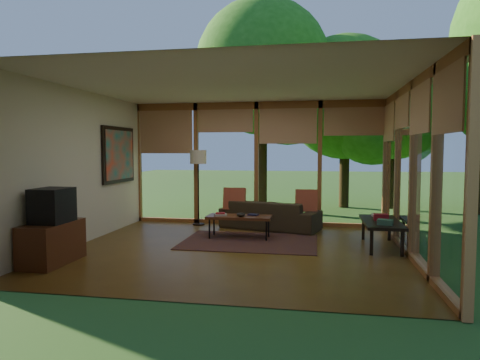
% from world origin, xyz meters
% --- Properties ---
extents(floor, '(5.50, 5.50, 0.00)m').
position_xyz_m(floor, '(0.00, 0.00, 0.00)').
color(floor, brown).
rests_on(floor, ground).
extents(ceiling, '(5.50, 5.50, 0.00)m').
position_xyz_m(ceiling, '(0.00, 0.00, 2.70)').
color(ceiling, silver).
rests_on(ceiling, ground).
extents(wall_left, '(0.04, 5.00, 2.70)m').
position_xyz_m(wall_left, '(-2.75, 0.00, 1.35)').
color(wall_left, beige).
rests_on(wall_left, ground).
extents(wall_front, '(5.50, 0.04, 2.70)m').
position_xyz_m(wall_front, '(0.00, -2.50, 1.35)').
color(wall_front, beige).
rests_on(wall_front, ground).
extents(window_wall_back, '(5.50, 0.12, 2.70)m').
position_xyz_m(window_wall_back, '(0.00, 2.50, 1.35)').
color(window_wall_back, '#A06031').
rests_on(window_wall_back, ground).
extents(window_wall_right, '(0.12, 5.00, 2.70)m').
position_xyz_m(window_wall_right, '(2.75, 0.00, 1.35)').
color(window_wall_right, '#A06031').
rests_on(window_wall_right, ground).
extents(tree_nw, '(3.69, 3.69, 5.76)m').
position_xyz_m(tree_nw, '(-0.18, 4.96, 3.90)').
color(tree_nw, '#342613').
rests_on(tree_nw, ground).
extents(tree_ne, '(3.55, 3.55, 4.93)m').
position_xyz_m(tree_ne, '(2.10, 5.91, 3.15)').
color(tree_ne, '#342613').
rests_on(tree_ne, ground).
extents(rug, '(2.39, 1.69, 0.01)m').
position_xyz_m(rug, '(0.14, 0.65, 0.01)').
color(rug, brown).
rests_on(rug, floor).
extents(sofa, '(2.18, 1.33, 0.59)m').
position_xyz_m(sofa, '(0.36, 2.00, 0.30)').
color(sofa, '#332819').
rests_on(sofa, floor).
extents(pillow_left, '(0.46, 0.25, 0.48)m').
position_xyz_m(pillow_left, '(-0.39, 1.95, 0.61)').
color(pillow_left, maroon).
rests_on(pillow_left, sofa).
extents(pillow_right, '(0.45, 0.24, 0.47)m').
position_xyz_m(pillow_right, '(1.11, 1.95, 0.60)').
color(pillow_right, maroon).
rests_on(pillow_right, sofa).
extents(ct_book_lower, '(0.27, 0.24, 0.03)m').
position_xyz_m(ct_book_lower, '(-0.45, 0.89, 0.44)').
color(ct_book_lower, '#A9A29A').
rests_on(ct_book_lower, coffee_table).
extents(ct_book_upper, '(0.18, 0.15, 0.03)m').
position_xyz_m(ct_book_upper, '(-0.45, 0.89, 0.47)').
color(ct_book_upper, maroon).
rests_on(ct_book_upper, coffee_table).
extents(ct_book_side, '(0.21, 0.17, 0.03)m').
position_xyz_m(ct_book_side, '(0.15, 1.02, 0.44)').
color(ct_book_side, '#161732').
rests_on(ct_book_side, coffee_table).
extents(ct_bowl, '(0.16, 0.16, 0.07)m').
position_xyz_m(ct_bowl, '(-0.05, 0.84, 0.46)').
color(ct_bowl, black).
rests_on(ct_bowl, coffee_table).
extents(media_cabinet, '(0.50, 1.00, 0.60)m').
position_xyz_m(media_cabinet, '(-2.47, -1.29, 0.30)').
color(media_cabinet, '#582C18').
rests_on(media_cabinet, floor).
extents(television, '(0.45, 0.55, 0.50)m').
position_xyz_m(television, '(-2.45, -1.29, 0.85)').
color(television, black).
rests_on(television, media_cabinet).
extents(console_book_a, '(0.27, 0.23, 0.09)m').
position_xyz_m(console_book_a, '(2.40, 0.23, 0.50)').
color(console_book_a, '#365E4A').
rests_on(console_book_a, side_console).
extents(console_book_b, '(0.24, 0.18, 0.11)m').
position_xyz_m(console_book_b, '(2.40, 0.68, 0.51)').
color(console_book_b, maroon).
rests_on(console_book_b, side_console).
extents(console_book_c, '(0.21, 0.17, 0.05)m').
position_xyz_m(console_book_c, '(2.40, 1.08, 0.48)').
color(console_book_c, '#A9A29A').
rests_on(console_book_c, side_console).
extents(floor_lamp, '(0.36, 0.36, 1.65)m').
position_xyz_m(floor_lamp, '(-1.25, 2.21, 1.41)').
color(floor_lamp, black).
rests_on(floor_lamp, floor).
extents(coffee_table, '(1.20, 0.50, 0.43)m').
position_xyz_m(coffee_table, '(-0.10, 0.94, 0.39)').
color(coffee_table, '#582C18').
rests_on(coffee_table, floor).
extents(side_console, '(0.60, 1.40, 0.46)m').
position_xyz_m(side_console, '(2.40, 0.63, 0.41)').
color(side_console, black).
rests_on(side_console, floor).
extents(wall_painting, '(0.06, 1.35, 1.15)m').
position_xyz_m(wall_painting, '(-2.71, 1.40, 1.55)').
color(wall_painting, black).
rests_on(wall_painting, wall_left).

